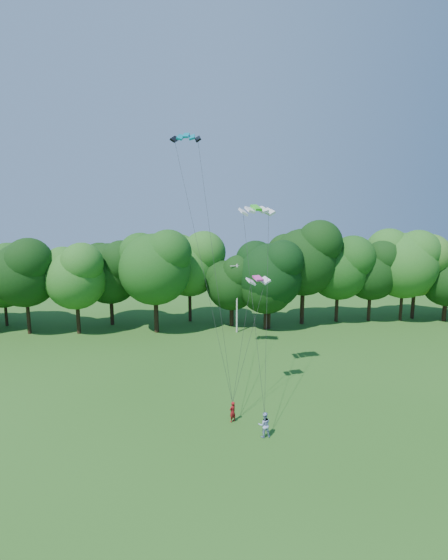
{
  "coord_description": "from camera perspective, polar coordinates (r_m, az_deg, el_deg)",
  "views": [
    {
      "loc": [
        -2.77,
        -19.48,
        16.23
      ],
      "look_at": [
        -0.25,
        13.0,
        10.31
      ],
      "focal_mm": 28.0,
      "sensor_mm": 36.0,
      "label": 1
    }
  ],
  "objects": [
    {
      "name": "kite_flyer_left",
      "position": [
        33.87,
        1.12,
        -16.82
      ],
      "size": [
        0.68,
        0.66,
        1.58
      ],
      "primitive_type": "imported",
      "rotation": [
        0.0,
        0.0,
        3.84
      ],
      "color": "maroon",
      "rests_on": "ground"
    },
    {
      "name": "tree_back_center",
      "position": [
        55.17,
        6.01,
        2.03
      ],
      "size": [
        9.18,
        9.18,
        13.36
      ],
      "color": "black",
      "rests_on": "ground"
    },
    {
      "name": "kite_green",
      "position": [
        36.79,
        4.23,
        9.4
      ],
      "size": [
        3.1,
        1.95,
        0.52
      ],
      "rotation": [
        0.0,
        0.0,
        0.24
      ],
      "color": "#33CF1F",
      "rests_on": "ground"
    },
    {
      "name": "kite_flyer_right",
      "position": [
        32.05,
        5.29,
        -18.31
      ],
      "size": [
        0.93,
        0.75,
        1.81
      ],
      "primitive_type": "imported",
      "rotation": [
        0.0,
        0.0,
        3.22
      ],
      "color": "#A1B1DF",
      "rests_on": "ground"
    },
    {
      "name": "ground",
      "position": [
        25.51,
        3.23,
        -29.23
      ],
      "size": [
        160.0,
        160.0,
        0.0
      ],
      "primitive_type": "plane",
      "color": "#275A18",
      "rests_on": "ground"
    },
    {
      "name": "utility_pole",
      "position": [
        53.99,
        1.71,
        -2.33
      ],
      "size": [
        1.73,
        0.22,
        8.64
      ],
      "rotation": [
        0.0,
        0.0,
        0.02
      ],
      "color": "beige",
      "rests_on": "ground"
    },
    {
      "name": "kite_pink",
      "position": [
        35.24,
        4.46,
        0.24
      ],
      "size": [
        2.09,
        1.45,
        0.36
      ],
      "rotation": [
        0.0,
        0.0,
        0.31
      ],
      "color": "#DE3DA0",
      "rests_on": "ground"
    },
    {
      "name": "kite_teal",
      "position": [
        39.97,
        -4.96,
        18.29
      ],
      "size": [
        2.67,
        1.46,
        0.6
      ],
      "rotation": [
        0.0,
        0.0,
        -0.14
      ],
      "color": "#047B92",
      "rests_on": "ground"
    },
    {
      "name": "tree_back_east",
      "position": [
        65.55,
        23.78,
        1.59
      ],
      "size": [
        8.03,
        8.03,
        11.68
      ],
      "color": "#321F14",
      "rests_on": "ground"
    }
  ]
}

